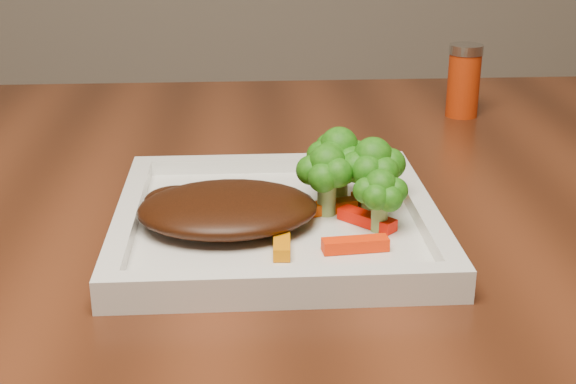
{
  "coord_description": "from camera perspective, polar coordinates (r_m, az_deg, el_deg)",
  "views": [
    {
      "loc": [
        -0.23,
        -0.86,
        1.03
      ],
      "look_at": [
        -0.19,
        -0.23,
        0.79
      ],
      "focal_mm": 50.0,
      "sensor_mm": 36.0,
      "label": 1
    }
  ],
  "objects": [
    {
      "name": "carrot_0",
      "position": [
        0.63,
        4.81,
        -3.74
      ],
      "size": [
        0.05,
        0.02,
        0.01
      ],
      "primitive_type": "cube",
      "rotation": [
        0.0,
        0.0,
        0.1
      ],
      "color": "#FF2C04",
      "rests_on": "plate"
    },
    {
      "name": "plate",
      "position": [
        0.69,
        -0.83,
        -2.42
      ],
      "size": [
        0.27,
        0.27,
        0.01
      ],
      "primitive_type": "cube",
      "color": "white",
      "rests_on": "dining_table"
    },
    {
      "name": "broccoli_0",
      "position": [
        0.72,
        3.62,
        2.06
      ],
      "size": [
        0.08,
        0.08,
        0.07
      ],
      "primitive_type": null,
      "rotation": [
        0.0,
        0.0,
        0.34
      ],
      "color": "#1A6E12",
      "rests_on": "plate"
    },
    {
      "name": "carrot_3",
      "position": [
        0.73,
        6.82,
        -0.09
      ],
      "size": [
        0.06,
        0.04,
        0.01
      ],
      "primitive_type": "cube",
      "rotation": [
        0.0,
        0.0,
        0.49
      ],
      "color": "#FF6604",
      "rests_on": "plate"
    },
    {
      "name": "steak",
      "position": [
        0.67,
        -4.32,
        -1.18
      ],
      "size": [
        0.16,
        0.12,
        0.03
      ],
      "primitive_type": "ellipsoid",
      "rotation": [
        0.0,
        0.0,
        0.04
      ],
      "color": "#391708",
      "rests_on": "plate"
    },
    {
      "name": "broccoli_1",
      "position": [
        0.7,
        6.0,
        1.09
      ],
      "size": [
        0.07,
        0.07,
        0.06
      ],
      "primitive_type": null,
      "rotation": [
        0.0,
        0.0,
        0.09
      ],
      "color": "#157313",
      "rests_on": "plate"
    },
    {
      "name": "broccoli_3",
      "position": [
        0.69,
        2.79,
        0.82
      ],
      "size": [
        0.08,
        0.08,
        0.06
      ],
      "primitive_type": null,
      "rotation": [
        0.0,
        0.0,
        -0.42
      ],
      "color": "#187513",
      "rests_on": "plate"
    },
    {
      "name": "carrot_2",
      "position": [
        0.63,
        -0.45,
        -3.64
      ],
      "size": [
        0.02,
        0.05,
        0.01
      ],
      "primitive_type": "cube",
      "rotation": [
        0.0,
        0.0,
        1.51
      ],
      "color": "orange",
      "rests_on": "plate"
    },
    {
      "name": "spice_shaker",
      "position": [
        1.05,
        12.39,
        7.74
      ],
      "size": [
        0.05,
        0.05,
        0.09
      ],
      "primitive_type": "cylinder",
      "rotation": [
        0.0,
        0.0,
        -0.39
      ],
      "color": "#B32F09",
      "rests_on": "dining_table"
    },
    {
      "name": "carrot_5",
      "position": [
        0.68,
        5.63,
        -1.94
      ],
      "size": [
        0.05,
        0.05,
        0.01
      ],
      "primitive_type": "cube",
      "rotation": [
        0.0,
        0.0,
        -0.8
      ],
      "color": "#F71304",
      "rests_on": "plate"
    },
    {
      "name": "broccoli_2",
      "position": [
        0.66,
        6.57,
        -0.36
      ],
      "size": [
        0.06,
        0.06,
        0.06
      ],
      "primitive_type": null,
      "rotation": [
        0.0,
        0.0,
        -0.18
      ],
      "color": "#317713",
      "rests_on": "plate"
    },
    {
      "name": "carrot_6",
      "position": [
        0.7,
        2.96,
        -1.07
      ],
      "size": [
        0.05,
        0.03,
        0.01
      ],
      "primitive_type": "cube",
      "rotation": [
        0.0,
        0.0,
        0.28
      ],
      "color": "#C84003",
      "rests_on": "plate"
    }
  ]
}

